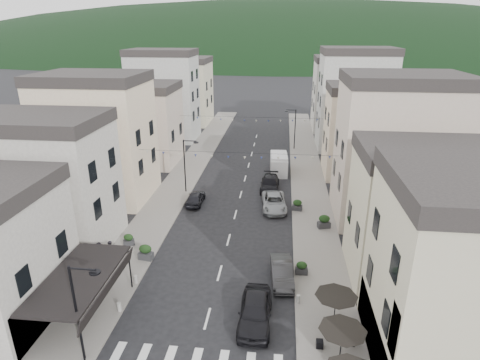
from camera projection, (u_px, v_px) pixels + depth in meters
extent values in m
cube|color=slate|center=(186.00, 173.00, 50.04)|extent=(4.00, 76.00, 0.12)
cube|color=slate|center=(307.00, 177.00, 48.54)|extent=(4.00, 76.00, 0.12)
ellipsoid|color=black|center=(279.00, 51.00, 298.10)|extent=(640.00, 360.00, 70.00)
cube|color=black|center=(79.00, 277.00, 23.85)|extent=(3.60, 7.50, 0.15)
cube|color=black|center=(109.00, 286.00, 23.85)|extent=(0.34, 7.50, 0.99)
cylinder|color=black|center=(82.00, 344.00, 21.00)|extent=(0.10, 0.10, 3.20)
cylinder|color=black|center=(130.00, 269.00, 27.50)|extent=(0.10, 0.10, 3.20)
cube|color=#A6A098|center=(46.00, 188.00, 32.25)|extent=(10.00, 7.00, 10.00)
cube|color=#262323|center=(34.00, 121.00, 30.29)|extent=(10.20, 7.14, 1.00)
cube|color=beige|center=(99.00, 143.00, 41.18)|extent=(10.00, 8.00, 12.00)
cube|color=#262323|center=(90.00, 78.00, 38.85)|extent=(10.20, 8.16, 1.00)
cube|color=#B9A896|center=(139.00, 127.00, 52.77)|extent=(10.00, 8.00, 9.50)
cube|color=#262323|center=(136.00, 87.00, 50.89)|extent=(10.20, 8.16, 1.00)
cube|color=#9E9E99|center=(164.00, 99.00, 63.28)|extent=(10.00, 7.00, 13.00)
cube|color=#262323|center=(161.00, 52.00, 60.77)|extent=(10.20, 7.14, 1.00)
cube|color=beige|center=(183.00, 93.00, 74.78)|extent=(10.00, 9.00, 11.00)
cube|color=#262323|center=(181.00, 60.00, 72.63)|extent=(10.20, 9.18, 1.00)
cube|color=beige|center=(428.00, 222.00, 27.68)|extent=(10.00, 7.00, 9.00)
cube|color=#262323|center=(441.00, 153.00, 25.89)|extent=(10.20, 7.14, 1.00)
cube|color=#B9A896|center=(395.00, 155.00, 36.34)|extent=(10.00, 8.00, 12.50)
cube|color=#262323|center=(406.00, 79.00, 33.92)|extent=(10.20, 8.16, 1.00)
cube|color=beige|center=(368.00, 135.00, 47.93)|extent=(10.00, 7.00, 10.00)
cube|color=#262323|center=(374.00, 89.00, 45.96)|extent=(10.20, 7.14, 1.00)
cube|color=#9E9E99|center=(354.00, 103.00, 58.44)|extent=(10.00, 8.00, 13.50)
cube|color=#262323|center=(359.00, 51.00, 55.84)|extent=(10.20, 8.16, 1.00)
cube|color=#A6A098|center=(342.00, 96.00, 69.94)|extent=(10.00, 9.00, 11.50)
cube|color=#262323|center=(346.00, 59.00, 67.70)|extent=(10.20, 9.18, 1.00)
cylinder|color=black|center=(340.00, 351.00, 20.98)|extent=(0.06, 0.06, 2.30)
cone|color=black|center=(342.00, 334.00, 20.58)|extent=(2.50, 2.50, 0.55)
cylinder|color=black|center=(334.00, 315.00, 23.58)|extent=(0.06, 0.06, 2.30)
cone|color=black|center=(336.00, 300.00, 23.18)|extent=(2.50, 2.50, 0.55)
cylinder|color=black|center=(333.00, 326.00, 23.86)|extent=(0.70, 0.70, 0.04)
cylinder|color=black|center=(77.00, 315.00, 20.99)|extent=(0.14, 0.14, 6.00)
cylinder|color=black|center=(82.00, 269.00, 19.88)|extent=(1.40, 0.10, 0.10)
cylinder|color=black|center=(95.00, 272.00, 19.87)|extent=(0.56, 0.56, 0.08)
cylinder|color=black|center=(185.00, 167.00, 43.27)|extent=(0.14, 0.14, 6.00)
cylinder|color=black|center=(190.00, 141.00, 42.16)|extent=(1.40, 0.10, 0.10)
cylinder|color=black|center=(196.00, 142.00, 42.15)|extent=(0.56, 0.56, 0.08)
cylinder|color=black|center=(295.00, 130.00, 58.76)|extent=(0.14, 0.14, 6.00)
cylinder|color=black|center=(291.00, 110.00, 57.80)|extent=(1.40, 0.10, 0.10)
cylinder|color=black|center=(286.00, 111.00, 57.91)|extent=(0.56, 0.56, 0.08)
cylinder|color=gray|center=(119.00, 307.00, 25.59)|extent=(0.26, 0.26, 0.60)
cylinder|color=gray|center=(136.00, 279.00, 28.38)|extent=(0.26, 0.26, 0.60)
cylinder|color=gray|center=(298.00, 299.00, 26.31)|extent=(0.26, 0.26, 0.60)
cylinder|color=black|center=(236.00, 153.00, 37.88)|extent=(19.00, 0.02, 0.02)
cone|color=beige|center=(147.00, 152.00, 38.81)|extent=(0.28, 0.28, 0.24)
cone|color=navy|center=(163.00, 153.00, 38.69)|extent=(0.28, 0.28, 0.24)
cone|color=beige|center=(179.00, 154.00, 38.56)|extent=(0.28, 0.28, 0.24)
cone|color=navy|center=(195.00, 156.00, 38.42)|extent=(0.28, 0.28, 0.24)
cone|color=beige|center=(212.00, 157.00, 38.28)|extent=(0.28, 0.28, 0.24)
cone|color=navy|center=(228.00, 157.00, 38.13)|extent=(0.28, 0.28, 0.24)
cone|color=beige|center=(245.00, 158.00, 37.97)|extent=(0.28, 0.28, 0.24)
cone|color=navy|center=(261.00, 158.00, 37.80)|extent=(0.28, 0.28, 0.24)
cone|color=beige|center=(278.00, 158.00, 37.63)|extent=(0.28, 0.28, 0.24)
cone|color=navy|center=(295.00, 158.00, 37.45)|extent=(0.28, 0.28, 0.24)
cone|color=beige|center=(312.00, 158.00, 37.26)|extent=(0.28, 0.28, 0.24)
cone|color=navy|center=(330.00, 158.00, 37.07)|extent=(0.28, 0.28, 0.24)
cylinder|color=black|center=(250.00, 117.00, 52.73)|extent=(19.00, 0.02, 0.02)
cone|color=beige|center=(186.00, 117.00, 53.66)|extent=(0.28, 0.28, 0.24)
cone|color=navy|center=(197.00, 118.00, 53.54)|extent=(0.28, 0.28, 0.24)
cone|color=beige|center=(209.00, 119.00, 53.41)|extent=(0.28, 0.28, 0.24)
cone|color=navy|center=(221.00, 120.00, 53.27)|extent=(0.28, 0.28, 0.24)
cone|color=beige|center=(232.00, 120.00, 53.13)|extent=(0.28, 0.28, 0.24)
cone|color=navy|center=(244.00, 121.00, 52.98)|extent=(0.28, 0.28, 0.24)
cone|color=beige|center=(256.00, 121.00, 52.82)|extent=(0.28, 0.28, 0.24)
cone|color=navy|center=(268.00, 121.00, 52.66)|extent=(0.28, 0.28, 0.24)
cone|color=beige|center=(280.00, 121.00, 52.48)|extent=(0.28, 0.28, 0.24)
cone|color=navy|center=(293.00, 121.00, 52.30)|extent=(0.28, 0.28, 0.24)
cone|color=beige|center=(305.00, 120.00, 52.12)|extent=(0.28, 0.28, 0.24)
cone|color=navy|center=(317.00, 120.00, 51.93)|extent=(0.28, 0.28, 0.24)
imported|color=black|center=(255.00, 311.00, 24.57)|extent=(2.00, 4.91, 1.67)
imported|color=#2D2D2F|center=(282.00, 272.00, 28.70)|extent=(1.87, 4.38, 1.40)
imported|color=gray|center=(274.00, 202.00, 40.11)|extent=(2.82, 5.32, 1.42)
imported|color=black|center=(270.00, 184.00, 44.86)|extent=(2.10, 4.95, 1.43)
imported|color=black|center=(195.00, 198.00, 41.26)|extent=(1.57, 3.89, 1.32)
cube|color=silver|center=(279.00, 164.00, 50.18)|extent=(2.27, 5.21, 2.13)
cube|color=silver|center=(279.00, 157.00, 49.18)|extent=(2.13, 3.50, 0.53)
cylinder|color=black|center=(272.00, 174.00, 48.69)|extent=(0.30, 0.76, 0.75)
cylinder|color=black|center=(286.00, 174.00, 48.59)|extent=(0.30, 0.76, 0.75)
cylinder|color=black|center=(272.00, 164.00, 52.26)|extent=(0.30, 0.76, 0.75)
cylinder|color=black|center=(285.00, 164.00, 52.17)|extent=(0.30, 0.76, 0.75)
imported|color=black|center=(111.00, 252.00, 30.59)|extent=(0.74, 0.55, 1.85)
imported|color=#241F2A|center=(100.00, 254.00, 30.44)|extent=(1.11, 1.05, 1.80)
cube|color=#2D2D30|center=(129.00, 243.00, 33.34)|extent=(1.03, 0.82, 0.45)
ellipsoid|color=black|center=(128.00, 237.00, 33.16)|extent=(0.79, 0.51, 0.58)
cube|color=#323235|center=(146.00, 256.00, 31.32)|extent=(1.20, 0.78, 0.56)
ellipsoid|color=black|center=(145.00, 249.00, 31.09)|extent=(0.99, 0.63, 0.72)
cube|color=#28282A|center=(301.00, 271.00, 29.46)|extent=(0.93, 0.55, 0.45)
ellipsoid|color=black|center=(302.00, 265.00, 29.29)|extent=(0.79, 0.51, 0.58)
cube|color=#2D2C2F|center=(324.00, 225.00, 36.21)|extent=(1.24, 0.89, 0.56)
ellipsoid|color=black|center=(324.00, 219.00, 35.99)|extent=(0.98, 0.63, 0.71)
cube|color=#2B2B2D|center=(297.00, 208.00, 39.70)|extent=(1.06, 0.68, 0.50)
ellipsoid|color=black|center=(297.00, 203.00, 39.50)|extent=(0.87, 0.56, 0.64)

